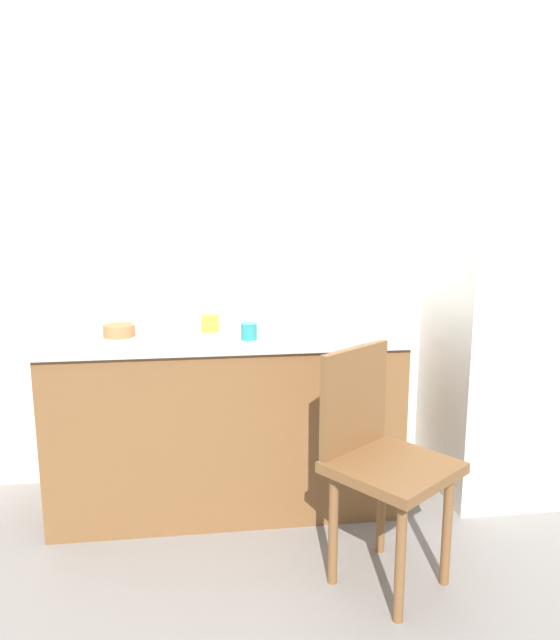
{
  "coord_description": "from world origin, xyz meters",
  "views": [
    {
      "loc": [
        -0.39,
        -2.08,
        1.44
      ],
      "look_at": [
        -0.04,
        0.6,
        0.89
      ],
      "focal_mm": 34.05,
      "sensor_mm": 36.0,
      "label": 1
    }
  ],
  "objects_px": {
    "cup_teal": "(249,331)",
    "chair": "(379,455)",
    "cup_yellow": "(210,323)",
    "terracotta_bowl": "(119,330)",
    "dish_tray": "(292,320)",
    "refrigerator": "(497,344)"
  },
  "relations": [
    {
      "from": "refrigerator",
      "to": "chair",
      "type": "bearing_deg",
      "value": -139.39
    },
    {
      "from": "refrigerator",
      "to": "chair",
      "type": "distance_m",
      "value": 1.06
    },
    {
      "from": "chair",
      "to": "cup_teal",
      "type": "distance_m",
      "value": 0.76
    },
    {
      "from": "refrigerator",
      "to": "terracotta_bowl",
      "type": "relative_size",
      "value": 10.89
    },
    {
      "from": "cup_teal",
      "to": "cup_yellow",
      "type": "bearing_deg",
      "value": 131.38
    },
    {
      "from": "refrigerator",
      "to": "cup_teal",
      "type": "bearing_deg",
      "value": -171.2
    },
    {
      "from": "cup_teal",
      "to": "dish_tray",
      "type": "bearing_deg",
      "value": 49.74
    },
    {
      "from": "refrigerator",
      "to": "terracotta_bowl",
      "type": "xyz_separation_m",
      "value": [
        -1.79,
        -0.06,
        0.13
      ]
    },
    {
      "from": "cup_teal",
      "to": "terracotta_bowl",
      "type": "bearing_deg",
      "value": 166.6
    },
    {
      "from": "cup_teal",
      "to": "chair",
      "type": "bearing_deg",
      "value": -47.59
    },
    {
      "from": "cup_yellow",
      "to": "terracotta_bowl",
      "type": "bearing_deg",
      "value": -172.63
    },
    {
      "from": "cup_teal",
      "to": "cup_yellow",
      "type": "height_order",
      "value": "cup_yellow"
    },
    {
      "from": "dish_tray",
      "to": "cup_yellow",
      "type": "height_order",
      "value": "cup_yellow"
    },
    {
      "from": "chair",
      "to": "cup_yellow",
      "type": "height_order",
      "value": "cup_yellow"
    },
    {
      "from": "chair",
      "to": "cup_yellow",
      "type": "relative_size",
      "value": 10.89
    },
    {
      "from": "dish_tray",
      "to": "chair",
      "type": "bearing_deg",
      "value": -73.88
    },
    {
      "from": "refrigerator",
      "to": "cup_yellow",
      "type": "distance_m",
      "value": 1.4
    },
    {
      "from": "chair",
      "to": "terracotta_bowl",
      "type": "distance_m",
      "value": 1.23
    },
    {
      "from": "chair",
      "to": "cup_teal",
      "type": "relative_size",
      "value": 12.58
    },
    {
      "from": "dish_tray",
      "to": "cup_yellow",
      "type": "distance_m",
      "value": 0.4
    },
    {
      "from": "refrigerator",
      "to": "cup_teal",
      "type": "relative_size",
      "value": 20.89
    },
    {
      "from": "chair",
      "to": "terracotta_bowl",
      "type": "bearing_deg",
      "value": 111.73
    }
  ]
}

